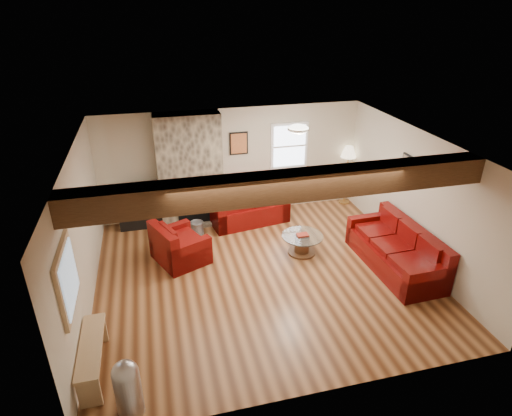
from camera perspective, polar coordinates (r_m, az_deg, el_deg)
The scene contains 18 objects.
room at distance 7.42m, azimuth 1.00°, elevation -0.90°, with size 8.00×8.00×8.00m.
oak_beam at distance 5.89m, azimuth 4.24°, elevation 2.96°, with size 6.00×0.36×0.38m, color #362110.
chimney_breast at distance 9.53m, azimuth -8.78°, elevation 4.86°, with size 1.40×0.67×2.50m.
back_window at distance 10.08m, azimuth 4.46°, elevation 8.27°, with size 0.90×0.08×1.10m, color white, non-canonical shape.
hatch_window at distance 5.94m, azimuth -23.84°, elevation -8.63°, with size 0.08×1.00×0.90m, color tan, non-canonical shape.
ceiling_dome at distance 8.05m, azimuth 5.67°, elevation 10.25°, with size 0.40×0.40×0.18m, color #ECE2C9, non-canonical shape.
artwork_back at distance 9.73m, azimuth -2.31°, elevation 8.60°, with size 0.42×0.06×0.52m, color black, non-canonical shape.
artwork_right at distance 8.66m, azimuth 19.84°, elevation 5.15°, with size 0.06×0.55×0.42m, color black, non-canonical shape.
sofa_three at distance 8.47m, azimuth 18.09°, elevation -5.05°, with size 2.18×0.91×0.84m, color #480705, non-canonical shape.
loveseat at distance 9.76m, azimuth -1.19°, elevation 0.85°, with size 1.73×0.99×0.92m, color #480705, non-canonical shape.
armchair_red at distance 8.41m, azimuth -10.11°, elevation -4.50°, with size 0.98×0.86×0.79m, color #480705, non-canonical shape.
coffee_table at distance 8.64m, azimuth 6.16°, elevation -4.82°, with size 0.82×0.82×0.43m.
tv_cabinet at distance 9.92m, azimuth -14.76°, elevation -0.89°, with size 1.05×0.42×0.52m, color black.
television at distance 9.71m, azimuth -15.10°, elevation 1.82°, with size 0.88×0.12×0.51m, color black.
floor_lamp at distance 10.57m, azimuth 12.22°, elevation 6.93°, with size 0.38×0.38×1.47m.
pine_bench at distance 6.53m, azimuth -20.88°, elevation -18.19°, with size 0.29×1.26×0.47m, color tan, non-canonical shape.
pedal_bin at distance 5.79m, azimuth -16.73°, elevation -22.01°, with size 0.33×0.33×0.81m, color #A4A4A9, non-canonical shape.
coal_bucket at distance 9.41m, azimuth -7.88°, elevation -2.59°, with size 0.30×0.30×0.29m, color gray, non-canonical shape.
Camera 1 is at (-1.74, -6.38, 4.61)m, focal length 30.00 mm.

